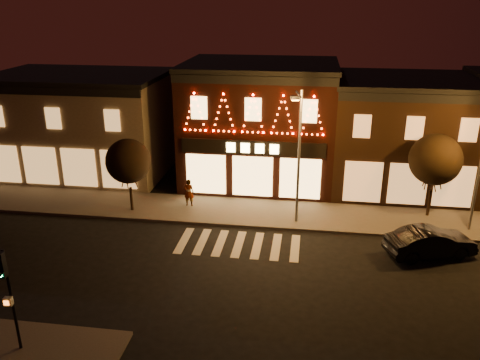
% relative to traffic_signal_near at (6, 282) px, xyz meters
% --- Properties ---
extents(ground, '(120.00, 120.00, 0.00)m').
position_rel_traffic_signal_near_xyz_m(ground, '(6.82, 5.63, -3.06)').
color(ground, black).
rests_on(ground, ground).
extents(sidewalk_far, '(44.00, 4.00, 0.15)m').
position_rel_traffic_signal_near_xyz_m(sidewalk_far, '(8.82, 13.63, -2.99)').
color(sidewalk_far, '#47423D').
rests_on(sidewalk_far, ground).
extents(building_left, '(12.20, 8.28, 7.30)m').
position_rel_traffic_signal_near_xyz_m(building_left, '(-6.18, 19.63, 0.60)').
color(building_left, '#736652').
rests_on(building_left, ground).
extents(building_pulp, '(10.20, 8.34, 8.30)m').
position_rel_traffic_signal_near_xyz_m(building_pulp, '(6.82, 19.61, 1.10)').
color(building_pulp, black).
rests_on(building_pulp, ground).
extents(building_right_a, '(9.20, 8.28, 7.50)m').
position_rel_traffic_signal_near_xyz_m(building_right_a, '(16.32, 19.63, 0.70)').
color(building_right_a, '#341F12').
rests_on(building_right_a, ground).
extents(traffic_signal_near, '(0.31, 0.43, 4.13)m').
position_rel_traffic_signal_near_xyz_m(traffic_signal_near, '(0.00, 0.00, 0.00)').
color(traffic_signal_near, black).
rests_on(traffic_signal_near, sidewalk_near).
extents(streetlamp_mid, '(0.62, 1.75, 7.63)m').
position_rel_traffic_signal_near_xyz_m(streetlamp_mid, '(9.70, 12.45, 1.57)').
color(streetlamp_mid, '#59595E').
rests_on(streetlamp_mid, sidewalk_far).
extents(tree_left, '(2.67, 2.67, 4.47)m').
position_rel_traffic_signal_near_xyz_m(tree_left, '(-0.25, 12.83, 0.21)').
color(tree_left, black).
rests_on(tree_left, sidewalk_far).
extents(tree_right, '(2.98, 2.98, 4.98)m').
position_rel_traffic_signal_near_xyz_m(tree_right, '(17.47, 14.62, 0.57)').
color(tree_right, black).
rests_on(tree_right, sidewalk_far).
extents(dark_sedan, '(4.79, 2.99, 1.49)m').
position_rel_traffic_signal_near_xyz_m(dark_sedan, '(16.59, 9.85, -2.32)').
color(dark_sedan, black).
rests_on(dark_sedan, ground).
extents(pedestrian, '(0.63, 0.42, 1.73)m').
position_rel_traffic_signal_near_xyz_m(pedestrian, '(3.06, 13.98, -2.05)').
color(pedestrian, gray).
rests_on(pedestrian, sidewalk_far).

